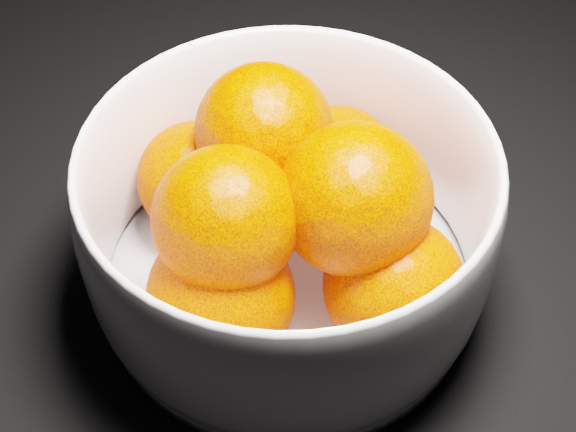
# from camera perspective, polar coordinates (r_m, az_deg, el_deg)

# --- Properties ---
(bowl) EXTENTS (0.24, 0.24, 0.12)m
(bowl) POSITION_cam_1_polar(r_m,az_deg,el_deg) (0.47, 0.00, -0.48)
(bowl) COLOR white
(bowl) RESTS_ON ground
(orange_pile) EXTENTS (0.21, 0.19, 0.13)m
(orange_pile) POSITION_cam_1_polar(r_m,az_deg,el_deg) (0.46, -0.04, 0.36)
(orange_pile) COLOR #E73C00
(orange_pile) RESTS_ON bowl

